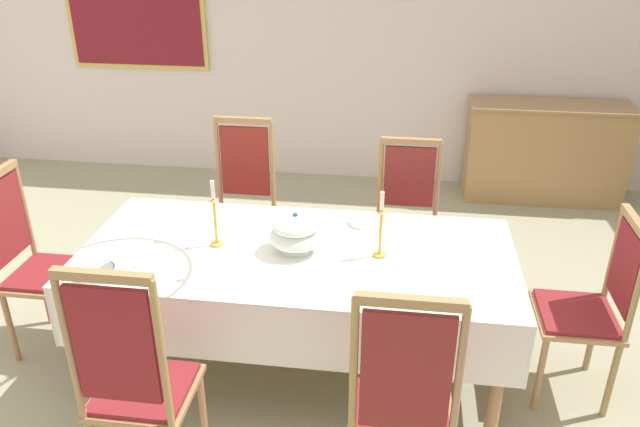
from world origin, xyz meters
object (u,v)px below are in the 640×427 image
at_px(chair_north_a, 243,202).
at_px(candlestick_east, 381,231).
at_px(chair_north_b, 407,217).
at_px(bowl_near_left, 96,272).
at_px(chair_south_a, 135,380).
at_px(soup_tureen, 296,232).
at_px(chair_head_west, 34,261).
at_px(spoon_secondary, 383,222).
at_px(bowl_near_right, 363,221).
at_px(candlestick_west, 215,219).
at_px(spoon_primary, 75,271).
at_px(chair_south_b, 402,406).
at_px(chair_head_east, 591,305).
at_px(dining_table, 297,263).
at_px(sideboard, 545,152).

relative_size(chair_north_a, candlestick_east, 3.14).
distance_m(chair_north_b, bowl_near_left, 2.06).
xyz_separation_m(chair_south_a, soup_tureen, (0.55, 0.94, 0.27)).
bearing_deg(chair_head_west, spoon_secondary, 101.08).
bearing_deg(bowl_near_right, bowl_near_left, -149.18).
height_order(candlestick_west, bowl_near_left, candlestick_west).
bearing_deg(chair_north_a, chair_south_a, 90.00).
height_order(bowl_near_right, spoon_primary, bowl_near_right).
xyz_separation_m(chair_south_a, candlestick_east, (1.00, 0.94, 0.31)).
distance_m(chair_north_b, candlestick_east, 1.01).
bearing_deg(candlestick_west, spoon_secondary, 23.88).
relative_size(soup_tureen, bowl_near_right, 1.78).
bearing_deg(spoon_secondary, soup_tureen, -134.30).
distance_m(chair_south_b, soup_tureen, 1.15).
bearing_deg(chair_north_b, bowl_near_right, 64.89).
bearing_deg(chair_south_b, chair_head_east, 43.92).
relative_size(dining_table, spoon_primary, 13.22).
bearing_deg(chair_south_b, chair_south_a, -179.98).
bearing_deg(dining_table, sideboard, 55.71).
bearing_deg(spoon_secondary, chair_head_east, -14.94).
distance_m(chair_head_east, bowl_near_right, 1.31).
bearing_deg(dining_table, chair_south_b, -57.62).
relative_size(bowl_near_right, spoon_secondary, 0.91).
bearing_deg(bowl_near_left, spoon_primary, 168.73).
relative_size(chair_south_b, candlestick_west, 3.18).
height_order(chair_north_b, chair_head_west, chair_head_west).
height_order(chair_head_west, soup_tureen, chair_head_west).
xyz_separation_m(candlestick_east, bowl_near_right, (-0.11, 0.37, -0.13)).
xyz_separation_m(candlestick_east, sideboard, (1.39, 2.69, -0.48)).
bearing_deg(bowl_near_left, spoon_secondary, 29.57).
bearing_deg(chair_head_east, chair_head_west, 90.00).
relative_size(candlestick_east, sideboard, 0.26).
bearing_deg(chair_head_west, sideboard, 128.30).
bearing_deg(sideboard, bowl_near_left, 47.92).
height_order(chair_head_east, bowl_near_left, chair_head_east).
height_order(chair_head_west, bowl_near_left, chair_head_west).
xyz_separation_m(spoon_primary, spoon_secondary, (1.53, 0.77, 0.00)).
xyz_separation_m(dining_table, chair_south_a, (-0.55, -0.94, -0.08)).
height_order(bowl_near_left, sideboard, sideboard).
relative_size(soup_tureen, candlestick_east, 0.77).
xyz_separation_m(chair_south_b, bowl_near_left, (-1.55, 0.54, 0.19)).
xyz_separation_m(chair_head_east, bowl_near_left, (-2.53, -0.40, 0.24)).
bearing_deg(chair_head_east, chair_south_b, 133.92).
bearing_deg(chair_south_a, candlestick_west, 83.74).
height_order(chair_south_a, chair_head_west, chair_south_a).
distance_m(dining_table, chair_head_west, 1.58).
relative_size(spoon_primary, sideboard, 0.12).
bearing_deg(bowl_near_right, sideboard, 57.09).
xyz_separation_m(chair_head_west, chair_head_east, (3.14, 0.00, -0.02)).
xyz_separation_m(soup_tureen, bowl_near_left, (-0.95, -0.40, -0.08)).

